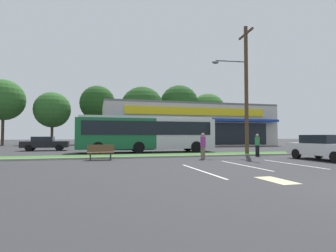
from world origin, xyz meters
name	(u,v)px	position (x,y,z in m)	size (l,w,h in m)	color
grass_median	(203,155)	(0.00, 14.00, 0.06)	(56.00, 2.20, 0.12)	#386B28
curb_lip	(210,156)	(0.00, 12.78, 0.06)	(56.00, 0.24, 0.12)	#99968C
parking_stripe_0	(201,171)	(-3.59, 5.62, 0.00)	(0.12, 4.80, 0.01)	silver
parking_stripe_1	(243,165)	(-0.72, 7.04, 0.00)	(0.12, 4.80, 0.01)	silver
parking_stripe_2	(291,164)	(2.13, 7.01, 0.00)	(0.12, 4.80, 0.01)	silver
lot_arrow	(276,180)	(-2.08, 2.70, 0.00)	(0.70, 1.60, 0.01)	beige
storefront_building	(186,126)	(5.96, 35.53, 3.19)	(26.08, 12.39, 6.37)	#BCB7AD
tree_far_left	(3,100)	(-22.68, 43.38, 7.37)	(6.65, 6.65, 10.71)	#473323
tree_left	(52,110)	(-15.41, 44.31, 6.02)	(6.14, 6.14, 9.10)	#473323
tree_mid_left	(98,103)	(-7.87, 45.36, 7.54)	(6.41, 6.41, 10.76)	#473323
tree_mid	(142,108)	(0.02, 42.80, 6.54)	(7.90, 7.90, 10.50)	#473323
tree_mid_right	(179,105)	(7.59, 44.33, 7.61)	(7.59, 7.59, 11.41)	#473323
tree_right	(208,111)	(13.81, 44.72, 6.61)	(7.00, 7.00, 10.12)	#473323
utility_pole	(245,86)	(3.59, 13.94, 5.55)	(3.05, 2.40, 10.39)	#4C3826
city_bus	(147,133)	(-3.43, 19.09, 1.77)	(12.48, 2.73, 3.25)	#196638
bus_stop_bench	(101,152)	(-7.66, 11.97, 0.50)	(1.60, 0.45, 0.95)	brown
car_1	(134,142)	(-3.86, 24.52, 0.81)	(4.54, 1.90, 1.59)	maroon
car_4	(45,143)	(-13.01, 24.37, 0.74)	(4.43, 1.88, 1.43)	black
car_5	(325,147)	(5.58, 8.19, 0.79)	(1.99, 4.74, 1.55)	silver
pedestrian_near_bench	(203,146)	(-1.30, 10.94, 0.84)	(0.34, 0.34, 1.67)	#726651
pedestrian_by_pole	(257,145)	(3.50, 12.17, 0.82)	(0.33, 0.33, 1.64)	black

